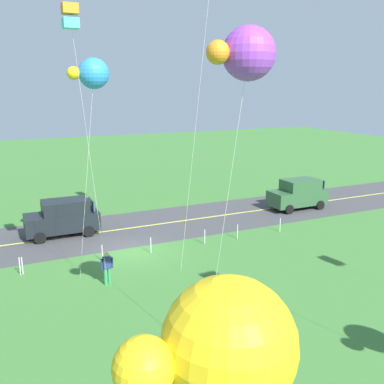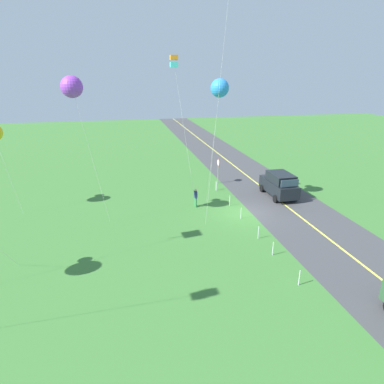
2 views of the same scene
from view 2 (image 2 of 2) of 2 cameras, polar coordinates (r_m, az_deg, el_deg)
ground_plane at (r=26.77m, az=9.24°, el=-3.82°), size 120.00×120.00×0.10m
asphalt_road at (r=28.41m, az=16.79°, el=-2.90°), size 120.00×7.00×0.00m
road_centre_stripe at (r=28.40m, az=16.79°, el=-2.90°), size 120.00×0.16×0.00m
car_suv_foreground at (r=30.71m, az=14.95°, el=1.29°), size 4.40×2.12×2.24m
stop_sign at (r=33.27m, az=4.60°, el=4.50°), size 0.76×0.08×2.56m
person_adult_near at (r=27.45m, az=0.64°, el=-0.88°), size 0.58×0.22×1.60m
kite_red_low at (r=26.59m, az=-3.16°, el=21.71°), size 1.51×1.73×11.93m
kite_yellow_high at (r=25.98m, az=4.81°, el=17.60°), size 2.00×1.40×10.29m
kite_orange_near at (r=23.27m, az=-20.18°, el=16.81°), size 1.90×2.25×10.51m
fence_post_0 at (r=18.74m, az=18.17°, el=-14.00°), size 0.05×0.05×0.90m
fence_post_1 at (r=21.06m, az=13.90°, el=-9.54°), size 0.05×0.05×0.90m
fence_post_2 at (r=22.83m, az=11.48°, el=-6.93°), size 0.05×0.05×0.90m
fence_post_3 at (r=25.61m, az=8.52°, el=-3.68°), size 0.05×0.05×0.90m
fence_post_4 at (r=27.96m, az=6.57°, el=-1.52°), size 0.05×0.05×0.90m
fence_post_5 at (r=31.60m, az=4.21°, el=1.11°), size 0.05×0.05×0.90m
fence_post_6 at (r=31.50m, az=4.27°, el=1.04°), size 0.05×0.05×0.90m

